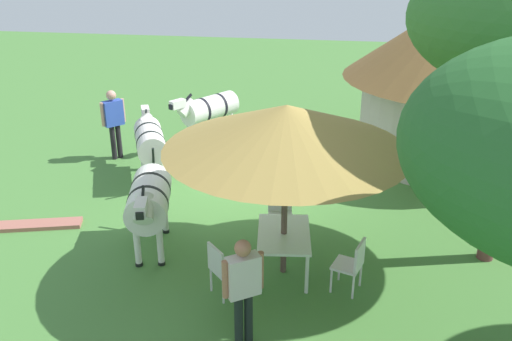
{
  "coord_description": "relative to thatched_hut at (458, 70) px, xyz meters",
  "views": [
    {
      "loc": [
        10.68,
        1.87,
        5.34
      ],
      "look_at": [
        0.99,
        0.4,
        1.0
      ],
      "focal_mm": 38.91,
      "sensor_mm": 36.0,
      "label": 1
    }
  ],
  "objects": [
    {
      "name": "thatched_hut",
      "position": [
        0.0,
        0.0,
        0.0
      ],
      "size": [
        5.42,
        5.42,
        4.0
      ],
      "rotation": [
        0.0,
        0.0,
        0.21
      ],
      "color": "beige",
      "rests_on": "ground_plane"
    },
    {
      "name": "zebra_nearest_camera",
      "position": [
        2.41,
        -6.88,
        -1.25
      ],
      "size": [
        2.12,
        1.19,
        1.49
      ],
      "rotation": [
        0.0,
        0.0,
        1.97
      ],
      "color": "silver",
      "rests_on": "ground_plane"
    },
    {
      "name": "standing_watcher",
      "position": [
        1.35,
        -8.15,
        -1.16
      ],
      "size": [
        0.5,
        0.48,
        1.74
      ],
      "rotation": [
        0.0,
        0.0,
        -0.74
      ],
      "color": "black",
      "rests_on": "ground_plane"
    },
    {
      "name": "zebra_toward_hut",
      "position": [
        0.06,
        -6.09,
        -1.24
      ],
      "size": [
        1.9,
        1.49,
        1.51
      ],
      "rotation": [
        0.0,
        0.0,
        4.1
      ],
      "color": "white",
      "rests_on": "ground_plane"
    },
    {
      "name": "shade_umbrella",
      "position": [
        5.68,
        -3.52,
        0.36
      ],
      "size": [
        3.79,
        3.79,
        2.92
      ],
      "color": "brown",
      "rests_on": "ground_plane"
    },
    {
      "name": "patio_chair_near_lawn",
      "position": [
        4.52,
        -3.71,
        -1.68
      ],
      "size": [
        0.48,
        0.5,
        0.9
      ],
      "rotation": [
        0.0,
        0.0,
        -1.41
      ],
      "color": "white",
      "rests_on": "ground_plane"
    },
    {
      "name": "ground_plane",
      "position": [
        2.84,
        -4.66,
        -2.21
      ],
      "size": [
        36.0,
        36.0,
        0.0
      ],
      "primitive_type": "plane",
      "color": "#457937"
    },
    {
      "name": "patio_chair_west_end",
      "position": [
        6.06,
        -2.4,
        -1.68
      ],
      "size": [
        0.55,
        0.54,
        0.9
      ],
      "rotation": [
        0.0,
        0.0,
        -3.47
      ],
      "color": "silver",
      "rests_on": "ground_plane"
    },
    {
      "name": "patio_chair_near_hut",
      "position": [
        6.48,
        -4.4,
        -1.68
      ],
      "size": [
        0.61,
        0.61,
        0.9
      ],
      "rotation": [
        0.0,
        0.0,
        0.74
      ],
      "color": "silver",
      "rests_on": "ground_plane"
    },
    {
      "name": "patio_dining_table",
      "position": [
        5.68,
        -3.52,
        -1.55
      ],
      "size": [
        1.38,
        0.98,
        0.74
      ],
      "rotation": [
        0.0,
        0.0,
        0.11
      ],
      "color": "silver",
      "rests_on": "ground_plane"
    },
    {
      "name": "zebra_by_umbrella",
      "position": [
        5.36,
        -5.91,
        -1.21
      ],
      "size": [
        2.1,
        1.01,
        1.53
      ],
      "rotation": [
        0.0,
        0.0,
        4.94
      ],
      "color": "silver",
      "rests_on": "ground_plane"
    },
    {
      "name": "striped_lounge_chair",
      "position": [
        2.21,
        -4.57,
        -1.95
      ],
      "size": [
        0.62,
        0.84,
        0.67
      ],
      "rotation": [
        0.0,
        0.0,
        0.1
      ],
      "color": "teal",
      "rests_on": "ground_plane"
    },
    {
      "name": "guest_beside_umbrella",
      "position": [
        7.52,
        -3.88,
        -1.21
      ],
      "size": [
        0.42,
        0.51,
        1.66
      ],
      "rotation": [
        0.0,
        0.0,
        5.3
      ],
      "color": "black",
      "rests_on": "ground_plane"
    },
    {
      "name": "brick_patio_kerb",
      "position": [
        5.05,
        -8.93,
        -2.17
      ],
      "size": [
        1.08,
        2.8,
        0.08
      ],
      "primitive_type": "cube",
      "rotation": [
        0.0,
        0.0,
        1.83
      ],
      "color": "#9F5F50",
      "rests_on": "ground_plane"
    }
  ]
}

